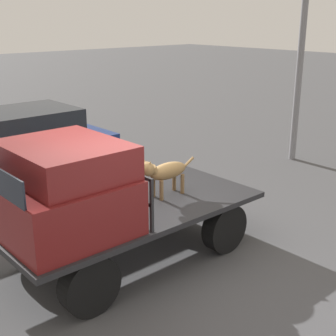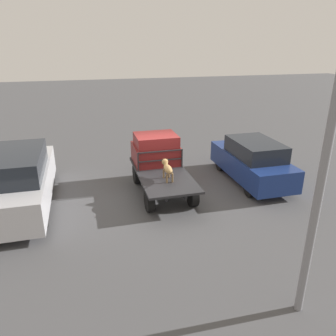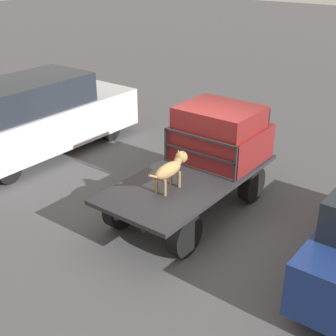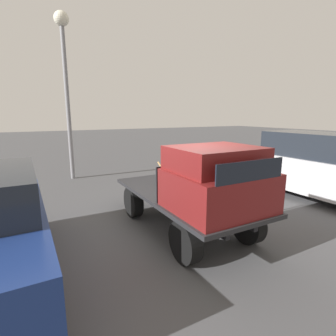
{
  "view_description": "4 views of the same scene",
  "coord_description": "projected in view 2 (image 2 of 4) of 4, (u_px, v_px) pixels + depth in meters",
  "views": [
    {
      "loc": [
        3.76,
        5.04,
        3.47
      ],
      "look_at": [
        -0.72,
        -0.02,
        1.27
      ],
      "focal_mm": 50.0,
      "sensor_mm": 36.0,
      "label": 1
    },
    {
      "loc": [
        -10.64,
        2.61,
        5.24
      ],
      "look_at": [
        -0.72,
        -0.02,
        1.27
      ],
      "focal_mm": 35.0,
      "sensor_mm": 36.0,
      "label": 2
    },
    {
      "loc": [
        -6.76,
        -4.63,
        4.83
      ],
      "look_at": [
        -0.72,
        -0.02,
        1.27
      ],
      "focal_mm": 50.0,
      "sensor_mm": 36.0,
      "label": 3
    },
    {
      "loc": [
        4.71,
        -3.02,
        2.54
      ],
      "look_at": [
        -0.72,
        -0.02,
        1.27
      ],
      "focal_mm": 28.0,
      "sensor_mm": 36.0,
      "label": 4
    }
  ],
  "objects": [
    {
      "name": "flatbed_truck",
      "position": [
        163.0,
        178.0,
        11.89
      ],
      "size": [
        3.89,
        1.8,
        0.83
      ],
      "color": "black",
      "rests_on": "ground"
    },
    {
      "name": "parked_pickup_far",
      "position": [
        20.0,
        180.0,
        10.78
      ],
      "size": [
        5.35,
        1.85,
        2.0
      ],
      "rotation": [
        0.0,
        0.0,
        0.17
      ],
      "color": "black",
      "rests_on": "ground"
    },
    {
      "name": "truck_headboard",
      "position": [
        160.0,
        157.0,
        11.9
      ],
      "size": [
        0.04,
        1.68,
        0.72
      ],
      "color": "#232326",
      "rests_on": "flatbed_truck"
    },
    {
      "name": "truck_cab",
      "position": [
        156.0,
        149.0,
        12.6
      ],
      "size": [
        1.54,
        1.68,
        1.14
      ],
      "color": "maroon",
      "rests_on": "flatbed_truck"
    },
    {
      "name": "parked_sedan",
      "position": [
        252.0,
        161.0,
        12.87
      ],
      "size": [
        4.24,
        1.72,
        1.71
      ],
      "rotation": [
        0.0,
        0.0,
        0.13
      ],
      "color": "black",
      "rests_on": "ground"
    },
    {
      "name": "dog",
      "position": [
        167.0,
        168.0,
        11.1
      ],
      "size": [
        1.12,
        0.25,
        0.66
      ],
      "rotation": [
        0.0,
        0.0,
        0.25
      ],
      "color": "brown",
      "rests_on": "flatbed_truck"
    },
    {
      "name": "ground_plane",
      "position": [
        163.0,
        193.0,
        12.1
      ],
      "size": [
        80.0,
        80.0,
        0.0
      ],
      "primitive_type": "plane",
      "color": "#474749"
    }
  ]
}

